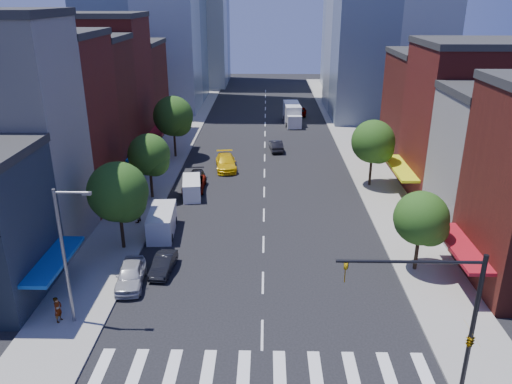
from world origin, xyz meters
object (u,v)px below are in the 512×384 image
Objects in this scene: parked_car_front at (131,275)px; taxi at (226,162)px; traffic_car_oncoming at (276,145)px; cargo_van_far at (192,188)px; parked_car_third at (194,184)px; parked_car_rear at (197,178)px; pedestrian_far at (136,213)px; traffic_car_far at (301,111)px; pedestrian_near at (58,309)px; parked_car_second at (163,264)px; cargo_van_near at (162,223)px; box_truck at (292,115)px.

taxi reaches higher than parked_car_front.
taxi reaches higher than traffic_car_oncoming.
taxi is at bearing 64.30° from cargo_van_far.
taxi is at bearing 66.27° from parked_car_third.
pedestrian_far is (-4.07, -10.60, 0.40)m from parked_car_rear.
traffic_car_far is 62.47m from pedestrian_near.
parked_car_front is 1.20× the size of parked_car_second.
parked_car_front is 17.11m from cargo_van_far.
cargo_van_near reaches higher than parked_car_third.
traffic_car_far is (10.84, 28.96, -0.06)m from taxi.
parked_car_third is at bearing -114.56° from box_truck.
parked_car_rear is 30.41m from box_truck.
cargo_van_far is at bearing -113.40° from box_truck.
traffic_car_oncoming is at bearing 50.22° from parked_car_rear.
cargo_van_far is 9.33m from taxi.
pedestrian_far is (-4.07, -8.54, 0.36)m from parked_car_third.
cargo_van_near is 48.99m from traffic_car_far.
taxi is (2.86, 5.01, 0.19)m from parked_car_rear.
traffic_car_far is at bearing 68.02° from cargo_van_near.
parked_car_second is at bearing 67.74° from traffic_car_oncoming.
box_truck is at bearing 60.98° from taxi.
box_truck is (2.88, 15.24, 0.79)m from traffic_car_oncoming.
parked_car_rear is at bearing 73.85° from traffic_car_far.
cargo_van_far is (1.37, 8.77, -0.16)m from cargo_van_near.
cargo_van_far is (0.02, -3.88, 0.30)m from parked_car_rear.
parked_car_front reaches higher than parked_car_rear.
cargo_van_far is 2.65× the size of pedestrian_near.
parked_car_front is at bearing -104.72° from cargo_van_far.
cargo_van_near is (-1.36, 6.41, 0.45)m from parked_car_second.
box_truck is (11.88, 27.98, 0.88)m from parked_car_rear.
pedestrian_near is 14.97m from pedestrian_far.
parked_car_rear is 11.36m from pedestrian_far.
taxi is at bearing 45.12° from traffic_car_oncoming.
parked_car_front is 10.48m from pedestrian_far.
cargo_van_far is 22.29m from pedestrian_near.
cargo_van_far is at bearing 77.02° from cargo_van_near.
pedestrian_near is (-8.27, -30.51, 0.20)m from taxi.
pedestrian_far is at bearing 74.08° from traffic_car_far.
cargo_van_far is (0.02, -1.83, 0.25)m from parked_car_third.
traffic_car_oncoming is 15.53m from box_truck.
taxi is 24.69m from box_truck.
parked_car_third is 2.06m from parked_car_rear.
taxi reaches higher than parked_car_rear.
box_truck reaches higher than traffic_car_far.
traffic_car_oncoming reaches higher than parked_car_rear.
parked_car_second is 54.77m from traffic_car_far.
parked_car_second is 19.06m from parked_car_rear.
traffic_car_far is at bearing 67.51° from parked_car_third.
traffic_car_far is (13.70, 53.03, 0.13)m from parked_car_second.
traffic_car_far is 0.56× the size of box_truck.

